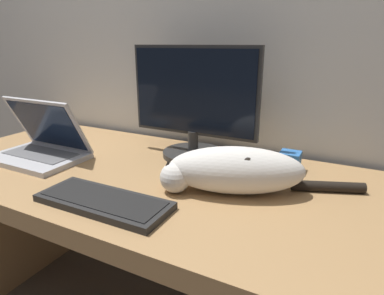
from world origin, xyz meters
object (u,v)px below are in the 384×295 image
Objects in this scene: monitor at (193,105)px; cat at (234,170)px; external_keyboard at (104,201)px; laptop at (41,147)px.

cat is (0.25, -0.23, -0.13)m from monitor.
monitor is 1.32× the size of external_keyboard.
external_keyboard is 0.38m from cat.
laptop is 0.90× the size of external_keyboard.
external_keyboard is at bearing -94.29° from monitor.
laptop is 0.61× the size of cat.
external_keyboard is (0.47, -0.18, -0.04)m from laptop.
cat is at bearing 39.91° from external_keyboard.
cat reaches higher than external_keyboard.
monitor reaches higher than external_keyboard.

